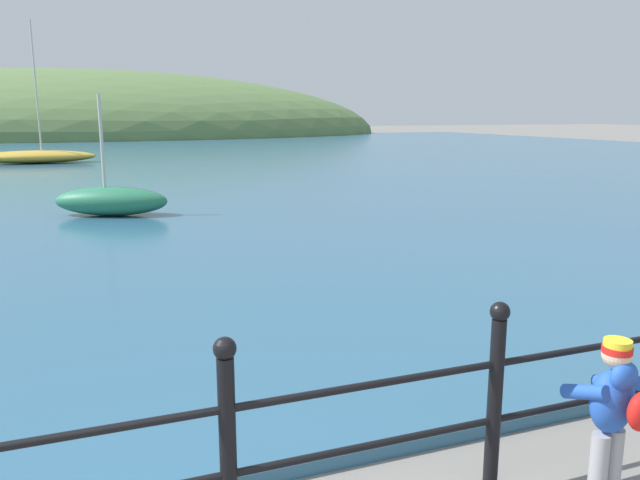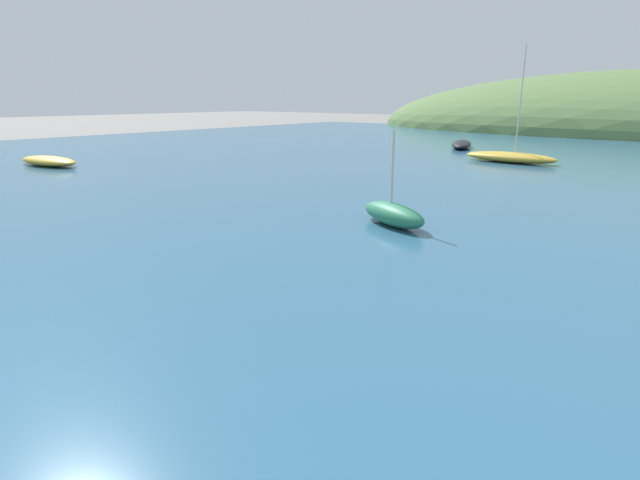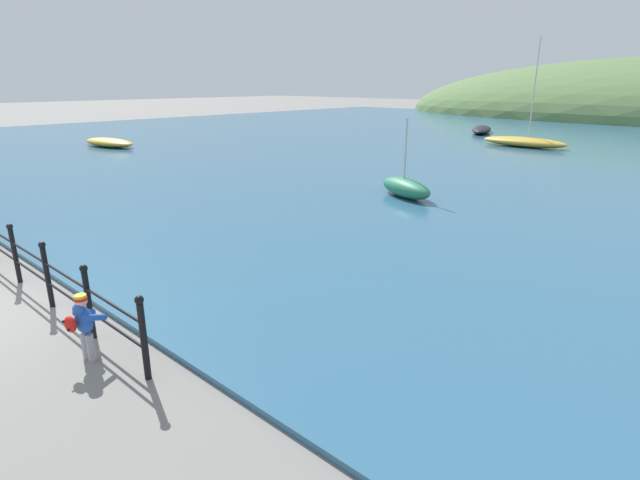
{
  "view_description": "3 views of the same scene",
  "coord_description": "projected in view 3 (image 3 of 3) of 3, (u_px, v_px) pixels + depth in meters",
  "views": [
    {
      "loc": [
        0.01,
        -1.42,
        2.31
      ],
      "look_at": [
        2.24,
        4.43,
        1.02
      ],
      "focal_mm": 35.0,
      "sensor_mm": 36.0,
      "label": 1
    },
    {
      "loc": [
        7.49,
        1.09,
        3.5
      ],
      "look_at": [
        2.43,
        7.27,
        1.23
      ],
      "focal_mm": 28.0,
      "sensor_mm": 36.0,
      "label": 2
    },
    {
      "loc": [
        9.55,
        -1.21,
        3.79
      ],
      "look_at": [
        3.75,
        5.09,
        1.07
      ],
      "focal_mm": 28.0,
      "sensor_mm": 36.0,
      "label": 3
    }
  ],
  "objects": [
    {
      "name": "iron_railing",
      "position": [
        30.0,
        261.0,
        9.16
      ],
      "size": [
        8.39,
        0.12,
        1.21
      ],
      "color": "black",
      "rests_on": "ground"
    },
    {
      "name": "boat_twin_mast",
      "position": [
        406.0,
        188.0,
        16.64
      ],
      "size": [
        2.6,
        1.73,
        2.59
      ],
      "color": "#287551",
      "rests_on": "water"
    },
    {
      "name": "water",
      "position": [
        572.0,
        146.0,
        30.57
      ],
      "size": [
        80.0,
        60.0,
        0.1
      ],
      "primitive_type": "cube",
      "color": "#2D5B7A",
      "rests_on": "ground"
    },
    {
      "name": "boat_white_sailboat",
      "position": [
        482.0,
        130.0,
        37.55
      ],
      "size": [
        3.01,
        4.92,
        0.51
      ],
      "color": "black",
      "rests_on": "water"
    },
    {
      "name": "boat_blue_hull",
      "position": [
        524.0,
        142.0,
        29.62
      ],
      "size": [
        5.13,
        1.9,
        6.11
      ],
      "color": "gold",
      "rests_on": "water"
    },
    {
      "name": "boat_far_left",
      "position": [
        109.0,
        142.0,
        29.72
      ],
      "size": [
        4.42,
        1.99,
        0.49
      ],
      "color": "gold",
      "rests_on": "water"
    },
    {
      "name": "child_in_coat",
      "position": [
        83.0,
        322.0,
        6.94
      ],
      "size": [
        0.42,
        0.55,
        1.0
      ],
      "color": "#99999E",
      "rests_on": "ground"
    }
  ]
}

